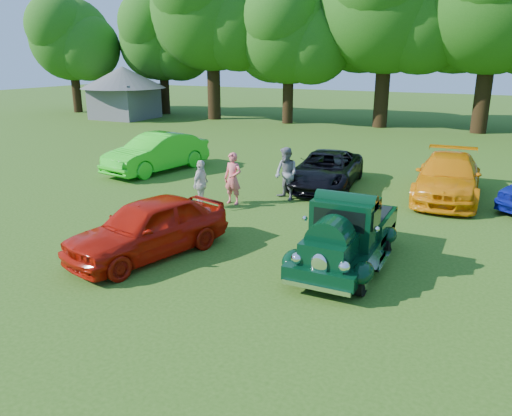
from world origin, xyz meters
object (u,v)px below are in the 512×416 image
at_px(back_car_orange, 448,177).
at_px(spectator_white, 201,184).
at_px(back_car_lime, 157,153).
at_px(spectator_grey, 286,174).
at_px(spectator_pink, 233,179).
at_px(gazebo, 124,87).
at_px(hero_pickup, 346,236).
at_px(red_convertible, 148,227).
at_px(back_car_black, 326,170).

xyz_separation_m(back_car_orange, spectator_white, (-6.90, -4.74, 0.05)).
bearing_deg(back_car_lime, back_car_orange, 15.45).
bearing_deg(spectator_white, spectator_grey, -49.88).
distance_m(spectator_pink, gazebo, 25.21).
height_order(hero_pickup, back_car_orange, hero_pickup).
bearing_deg(spectator_pink, back_car_orange, 35.93).
distance_m(back_car_lime, spectator_grey, 6.75).
xyz_separation_m(hero_pickup, gazebo, (-23.45, 20.07, 1.69)).
relative_size(hero_pickup, gazebo, 0.65).
bearing_deg(hero_pickup, red_convertible, -160.75).
height_order(red_convertible, spectator_grey, spectator_grey).
height_order(hero_pickup, gazebo, gazebo).
height_order(red_convertible, spectator_white, spectator_white).
bearing_deg(gazebo, back_car_orange, -27.51).
xyz_separation_m(hero_pickup, spectator_pink, (-4.75, 3.23, 0.14)).
distance_m(back_car_orange, gazebo, 28.16).
distance_m(back_car_black, spectator_white, 5.10).
bearing_deg(red_convertible, spectator_pink, 108.94).
bearing_deg(back_car_black, spectator_white, -128.04).
distance_m(red_convertible, spectator_grey, 6.15).
relative_size(hero_pickup, back_car_black, 0.89).
height_order(back_car_lime, gazebo, gazebo).
bearing_deg(spectator_grey, gazebo, 170.79).
relative_size(red_convertible, back_car_lime, 0.88).
relative_size(back_car_orange, spectator_white, 3.23).
bearing_deg(red_convertible, gazebo, 146.90).
bearing_deg(red_convertible, hero_pickup, 34.90).
bearing_deg(red_convertible, spectator_grey, 95.54).
relative_size(hero_pickup, back_car_lime, 0.88).
height_order(back_car_orange, spectator_white, spectator_white).
relative_size(back_car_black, spectator_pink, 2.75).
distance_m(back_car_black, spectator_pink, 4.00).
bearing_deg(back_car_orange, back_car_lime, -177.71).
distance_m(back_car_lime, gazebo, 19.51).
xyz_separation_m(back_car_black, back_car_orange, (4.20, 0.42, 0.08)).
bearing_deg(hero_pickup, gazebo, 139.44).
height_order(red_convertible, back_car_orange, back_car_orange).
relative_size(back_car_lime, spectator_grey, 2.68).
distance_m(red_convertible, back_car_lime, 9.40).
relative_size(hero_pickup, back_car_orange, 0.83).
bearing_deg(hero_pickup, spectator_grey, 127.14).
bearing_deg(back_car_lime, spectator_pink, -18.27).
distance_m(spectator_white, gazebo, 25.34).
xyz_separation_m(back_car_black, spectator_grey, (-0.68, -2.18, 0.24)).
bearing_deg(spectator_pink, back_car_black, 63.58).
bearing_deg(spectator_white, spectator_pink, -43.54).
distance_m(hero_pickup, spectator_pink, 5.75).
bearing_deg(spectator_pink, red_convertible, -82.50).
relative_size(back_car_lime, spectator_pink, 2.80).
distance_m(hero_pickup, back_car_orange, 7.24).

